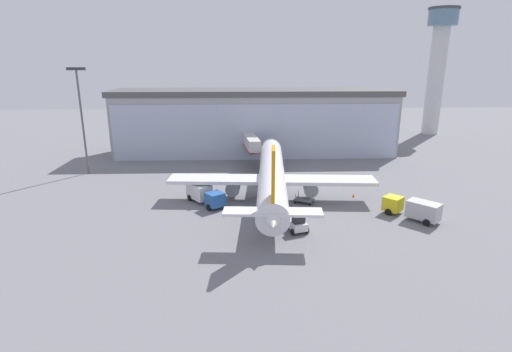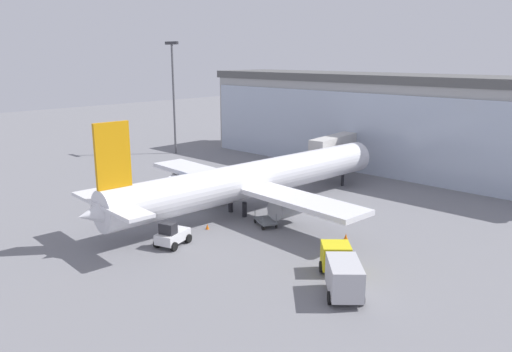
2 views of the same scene
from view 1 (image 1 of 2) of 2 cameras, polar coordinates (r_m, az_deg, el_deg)
The scene contains 12 objects.
ground at distance 55.96m, azimuth 1.24°, elevation -4.95°, with size 240.00×240.00×0.00m, color slate.
terminal_building at distance 88.83m, azimuth -0.12°, elevation 7.74°, with size 61.46×12.99×14.04m.
jet_bridge at distance 79.32m, azimuth -0.77°, elevation 4.81°, with size 3.58×12.32×5.84m.
control_tower at distance 122.48m, azimuth 24.56°, elevation 14.74°, with size 7.92×7.92×33.39m.
apron_light_mast at distance 78.09m, azimuth -23.69°, elevation 8.32°, with size 3.20×0.40×18.99m.
airplane at distance 60.25m, azimuth 2.26°, elevation 0.11°, with size 30.77×40.26×11.24m.
catering_truck at distance 58.67m, azimuth -7.42°, elevation -2.54°, with size 6.15×7.15×2.65m.
fuel_truck at distance 56.61m, azimuth 21.54°, elevation -4.30°, with size 6.57×6.85×2.65m.
baggage_cart at distance 58.99m, azimuth 6.87°, elevation -3.41°, with size 3.22×2.67×1.50m.
pushback_tug at distance 49.46m, azimuth 5.80°, elevation -6.77°, with size 2.96×3.59×2.30m.
safety_cone_nose at distance 54.24m, azimuth 4.00°, elevation -5.38°, with size 0.36×0.36×0.55m, color orange.
safety_cone_wingtip at distance 63.00m, azimuth 13.75°, elevation -2.69°, with size 0.36×0.36×0.55m, color orange.
Camera 1 is at (-3.23, -52.03, 20.33)m, focal length 28.00 mm.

